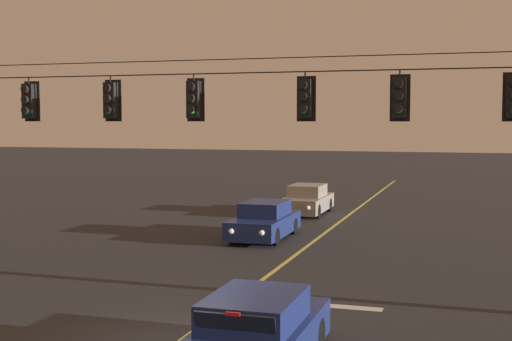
{
  "coord_description": "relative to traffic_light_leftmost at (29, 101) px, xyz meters",
  "views": [
    {
      "loc": [
        5.57,
        -12.54,
        4.42
      ],
      "look_at": [
        0.0,
        5.56,
        3.09
      ],
      "focal_mm": 49.85,
      "sensor_mm": 36.0,
      "label": 1
    }
  ],
  "objects": [
    {
      "name": "car_oncoming_lead",
      "position": [
        4.37,
        8.35,
        -4.32
      ],
      "size": [
        1.8,
        4.42,
        1.39
      ],
      "color": "navy",
      "rests_on": "ground"
    },
    {
      "name": "traffic_light_rightmost",
      "position": [
        10.16,
        0.0,
        0.0
      ],
      "size": [
        0.48,
        0.41,
        1.22
      ],
      "color": "black"
    },
    {
      "name": "car_waiting_near_lane",
      "position": [
        8.25,
        -5.3,
        -4.32
      ],
      "size": [
        1.8,
        4.33,
        1.39
      ],
      "color": "navy",
      "rests_on": "ground"
    },
    {
      "name": "traffic_light_leftmost",
      "position": [
        0.0,
        0.0,
        0.0
      ],
      "size": [
        0.48,
        0.41,
        1.22
      ],
      "color": "black"
    },
    {
      "name": "traffic_light_centre",
      "position": [
        4.93,
        0.0,
        0.0
      ],
      "size": [
        0.48,
        0.41,
        1.22
      ],
      "color": "black"
    },
    {
      "name": "car_oncoming_trailing",
      "position": [
        4.32,
        15.67,
        -4.32
      ],
      "size": [
        1.8,
        4.42,
        1.39
      ],
      "color": "gray",
      "rests_on": "ground"
    },
    {
      "name": "traffic_light_left_inner",
      "position": [
        2.54,
        0.0,
        0.0
      ],
      "size": [
        0.48,
        0.41,
        1.22
      ],
      "color": "black"
    },
    {
      "name": "signal_span_assembly",
      "position": [
        6.3,
        0.02,
        -1.31
      ],
      "size": [
        20.25,
        0.32,
        7.03
      ],
      "color": "#38281C",
      "rests_on": "ground"
    },
    {
      "name": "stop_bar_paint",
      "position": [
        8.2,
        -0.58,
        -4.97
      ],
      "size": [
        3.4,
        0.36,
        0.01
      ],
      "primitive_type": "cube",
      "color": "silver",
      "rests_on": "ground"
    },
    {
      "name": "lane_centre_stripe",
      "position": [
        6.3,
        6.02,
        -4.97
      ],
      "size": [
        0.14,
        60.0,
        0.01
      ],
      "primitive_type": "cube",
      "color": "#D1C64C",
      "rests_on": "ground"
    },
    {
      "name": "traffic_light_right_inner",
      "position": [
        7.87,
        0.0,
        0.0
      ],
      "size": [
        0.48,
        0.41,
        1.22
      ],
      "color": "black"
    }
  ]
}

